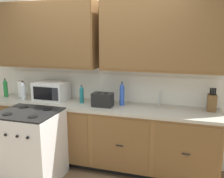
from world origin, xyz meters
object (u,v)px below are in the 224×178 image
object	(u,v)px
stove_range	(30,146)
knife_block	(212,103)
toaster	(103,100)
bottle_blue	(122,94)
paper_towel_roll	(21,89)
bottle_clear	(23,91)
microwave	(51,91)
bottle_teal	(82,94)
bottle_green	(6,88)

from	to	relation	value
stove_range	knife_block	xyz separation A→B (m)	(2.25, 0.77, 0.57)
stove_range	toaster	world-z (taller)	toaster
toaster	bottle_blue	world-z (taller)	bottle_blue
toaster	paper_towel_roll	xyz separation A→B (m)	(-1.44, 0.16, 0.03)
toaster	bottle_clear	bearing A→B (deg)	179.69
microwave	knife_block	bearing A→B (deg)	2.06
bottle_teal	bottle_blue	world-z (taller)	bottle_blue
toaster	bottle_green	bearing A→B (deg)	176.74
stove_range	bottle_teal	bearing A→B (deg)	54.58
knife_block	bottle_clear	world-z (taller)	knife_block
stove_range	paper_towel_roll	bearing A→B (deg)	130.48
knife_block	bottle_teal	size ratio (longest dim) A/B	1.15
microwave	toaster	world-z (taller)	microwave
knife_block	paper_towel_roll	distance (m)	2.88
bottle_teal	knife_block	bearing A→B (deg)	3.86
microwave	paper_towel_roll	world-z (taller)	microwave
paper_towel_roll	bottle_green	xyz separation A→B (m)	(-0.25, -0.07, 0.01)
stove_range	toaster	xyz separation A→B (m)	(0.81, 0.57, 0.55)
microwave	toaster	bearing A→B (deg)	-7.36
paper_towel_roll	bottle_clear	xyz separation A→B (m)	(0.14, -0.16, 0.01)
toaster	bottle_green	size ratio (longest dim) A/B	0.94
bottle_clear	bottle_green	distance (m)	0.41
stove_range	bottle_clear	world-z (taller)	bottle_clear
bottle_clear	paper_towel_roll	bearing A→B (deg)	132.71
bottle_clear	toaster	bearing A→B (deg)	-0.31
stove_range	bottle_blue	bearing A→B (deg)	34.15
bottle_blue	bottle_clear	bearing A→B (deg)	-175.09
paper_towel_roll	bottle_blue	xyz separation A→B (m)	(1.68, -0.02, 0.03)
knife_block	paper_towel_roll	size ratio (longest dim) A/B	1.19
toaster	bottle_clear	xyz separation A→B (m)	(-1.30, 0.01, 0.05)
paper_towel_roll	bottle_green	bearing A→B (deg)	-164.86
knife_block	stove_range	bearing A→B (deg)	-161.09
stove_range	bottle_clear	size ratio (longest dim) A/B	3.30
knife_block	bottle_blue	bearing A→B (deg)	-177.34
stove_range	bottle_green	world-z (taller)	bottle_green
toaster	paper_towel_roll	distance (m)	1.45
toaster	bottle_clear	distance (m)	1.30
microwave	bottle_blue	xyz separation A→B (m)	(1.11, 0.03, 0.02)
knife_block	microwave	bearing A→B (deg)	-177.94
stove_range	bottle_teal	size ratio (longest dim) A/B	3.51
bottle_green	microwave	bearing A→B (deg)	1.09
stove_range	bottle_teal	world-z (taller)	bottle_teal
bottle_green	bottle_blue	size ratio (longest dim) A/B	0.88
bottle_teal	bottle_blue	distance (m)	0.60
paper_towel_roll	bottle_clear	size ratio (longest dim) A/B	0.90
microwave	bottle_green	size ratio (longest dim) A/B	1.62
bottle_clear	bottle_blue	world-z (taller)	bottle_blue
paper_towel_roll	bottle_green	distance (m)	0.26
bottle_teal	microwave	bearing A→B (deg)	175.87
bottle_clear	stove_range	bearing A→B (deg)	-50.15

